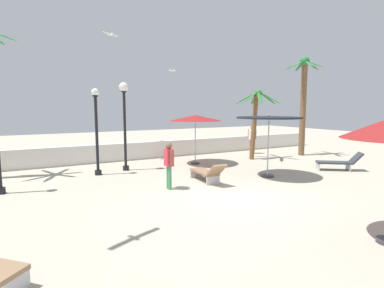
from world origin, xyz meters
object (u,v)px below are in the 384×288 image
at_px(guest_1, 252,137).
at_px(lamp_post_1, 124,113).
at_px(palm_tree_2, 256,114).
at_px(lounge_chair_2, 339,162).
at_px(patio_umbrella_2, 195,118).
at_px(lounge_chair_0, 208,172).
at_px(guest_0, 169,161).
at_px(patio_umbrella_1, 269,121).
at_px(seagull_2, 172,70).
at_px(lamp_post_0, 96,127).
at_px(seagull_1, 111,34).
at_px(palm_tree_0, 303,96).

bearing_deg(guest_1, lamp_post_1, -172.62).
relative_size(palm_tree_2, lounge_chair_2, 2.06).
distance_m(patio_umbrella_2, lounge_chair_0, 4.18).
bearing_deg(lamp_post_1, guest_0, -84.42).
distance_m(lounge_chair_0, guest_0, 1.78).
height_order(patio_umbrella_2, guest_1, patio_umbrella_2).
relative_size(patio_umbrella_1, lounge_chair_2, 1.40).
bearing_deg(lamp_post_1, patio_umbrella_1, -41.23).
bearing_deg(lamp_post_1, palm_tree_2, -4.04).
relative_size(palm_tree_2, lounge_chair_0, 1.98).
xyz_separation_m(palm_tree_2, seagull_2, (-2.96, 4.27, 2.60)).
height_order(lamp_post_0, seagull_2, seagull_2).
height_order(lamp_post_0, seagull_1, seagull_1).
distance_m(patio_umbrella_2, lamp_post_0, 4.79).
distance_m(patio_umbrella_1, palm_tree_2, 4.32).
distance_m(lamp_post_1, guest_1, 8.40).
bearing_deg(lamp_post_1, lounge_chair_2, -29.29).
relative_size(palm_tree_0, seagull_1, 5.93).
height_order(lounge_chair_0, lounge_chair_2, lounge_chair_0).
distance_m(palm_tree_0, palm_tree_2, 3.44).
distance_m(patio_umbrella_2, palm_tree_2, 3.60).
bearing_deg(palm_tree_0, guest_0, -163.31).
bearing_deg(seagull_1, guest_0, -88.90).
height_order(lamp_post_0, lamp_post_1, lamp_post_1).
height_order(patio_umbrella_2, lamp_post_1, lamp_post_1).
height_order(palm_tree_0, lounge_chair_2, palm_tree_0).
distance_m(patio_umbrella_1, guest_0, 4.48).
relative_size(palm_tree_0, guest_1, 3.32).
bearing_deg(guest_0, lounge_chair_0, 5.71).
distance_m(guest_1, seagull_2, 6.33).
height_order(lounge_chair_2, guest_1, guest_1).
height_order(lamp_post_0, lounge_chair_2, lamp_post_0).
height_order(palm_tree_2, lamp_post_1, lamp_post_1).
xyz_separation_m(guest_0, seagull_2, (3.74, 7.59, 4.08)).
xyz_separation_m(lamp_post_0, lamp_post_1, (1.30, 0.35, 0.56)).
bearing_deg(lamp_post_0, patio_umbrella_1, -32.05).
relative_size(palm_tree_0, seagull_2, 6.71).
relative_size(lounge_chair_2, seagull_2, 2.16).
height_order(patio_umbrella_1, guest_0, patio_umbrella_1).
xyz_separation_m(palm_tree_0, lounge_chair_0, (-8.30, -2.82, -3.06)).
distance_m(patio_umbrella_2, seagull_2, 4.89).
relative_size(palm_tree_2, seagull_2, 4.43).
xyz_separation_m(lounge_chair_0, seagull_2, (2.07, 7.42, 4.66)).
height_order(palm_tree_2, guest_1, palm_tree_2).
bearing_deg(seagull_1, palm_tree_0, -20.23).
bearing_deg(seagull_2, guest_0, -116.24).
xyz_separation_m(patio_umbrella_2, lamp_post_1, (-3.48, 0.21, 0.28)).
xyz_separation_m(palm_tree_2, lounge_chair_0, (-5.02, -3.15, -2.07)).
bearing_deg(patio_umbrella_1, patio_umbrella_2, 106.85).
height_order(palm_tree_2, lounge_chair_2, palm_tree_2).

